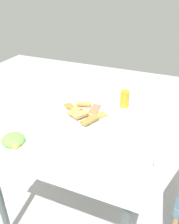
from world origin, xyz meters
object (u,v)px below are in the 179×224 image
(dining_table, at_px, (91,126))
(salad_plate_greens, at_px, (107,153))
(fork, at_px, (85,90))
(spoon, at_px, (89,91))
(pide_platter, at_px, (86,114))
(salad_plate_rice, at_px, (13,141))
(soda_can, at_px, (125,99))
(paper_napkin, at_px, (87,91))
(drinking_glass, at_px, (78,163))

(dining_table, height_order, salad_plate_greens, salad_plate_greens)
(fork, height_order, spoon, same)
(spoon, bearing_deg, pide_platter, 26.59)
(salad_plate_greens, bearing_deg, spoon, -150.43)
(salad_plate_rice, bearing_deg, salad_plate_greens, 101.65)
(dining_table, bearing_deg, spoon, -155.24)
(salad_plate_rice, distance_m, fork, 0.80)
(soda_can, bearing_deg, paper_napkin, -111.87)
(soda_can, height_order, paper_napkin, soda_can)
(salad_plate_rice, relative_size, drinking_glass, 2.27)
(fork, bearing_deg, salad_plate_greens, 39.71)
(pide_platter, xyz_separation_m, salad_plate_rice, (0.44, -0.25, 0.01))
(dining_table, distance_m, drinking_glass, 0.52)
(paper_napkin, bearing_deg, spoon, 90.00)
(dining_table, distance_m, salad_plate_greens, 0.42)
(soda_can, height_order, fork, soda_can)
(salad_plate_greens, distance_m, salad_plate_rice, 0.53)
(soda_can, bearing_deg, fork, -110.89)
(dining_table, bearing_deg, paper_napkin, -152.89)
(paper_napkin, bearing_deg, soda_can, 68.13)
(salad_plate_rice, xyz_separation_m, paper_napkin, (-0.80, 0.11, -0.02))
(spoon, bearing_deg, soda_can, 73.76)
(drinking_glass, relative_size, paper_napkin, 0.64)
(soda_can, bearing_deg, salad_plate_rice, -34.57)
(salad_plate_greens, xyz_separation_m, drinking_glass, (0.15, -0.10, 0.03))
(soda_can, bearing_deg, pide_platter, -42.46)
(soda_can, xyz_separation_m, fork, (-0.14, -0.37, -0.06))
(paper_napkin, height_order, fork, fork)
(dining_table, relative_size, salad_plate_greens, 5.94)
(fork, bearing_deg, soda_can, 77.05)
(spoon, bearing_deg, dining_table, 31.46)
(pide_platter, distance_m, salad_plate_greens, 0.42)
(salad_plate_rice, distance_m, soda_can, 0.80)
(salad_plate_rice, bearing_deg, dining_table, 147.05)
(salad_plate_greens, distance_m, fork, 0.81)
(dining_table, xyz_separation_m, salad_plate_greens, (0.34, 0.23, 0.09))
(salad_plate_rice, relative_size, spoon, 1.08)
(drinking_glass, xyz_separation_m, spoon, (-0.85, -0.30, -0.04))
(soda_can, relative_size, drinking_glass, 1.37)
(paper_napkin, bearing_deg, pide_platter, 22.39)
(salad_plate_greens, distance_m, drinking_glass, 0.18)
(drinking_glass, height_order, fork, drinking_glass)
(drinking_glass, distance_m, fork, 0.91)
(soda_can, bearing_deg, spoon, -112.95)
(salad_plate_greens, relative_size, fork, 1.04)
(spoon, bearing_deg, paper_napkin, -83.29)
(salad_plate_rice, distance_m, spoon, 0.81)
(salad_plate_rice, height_order, drinking_glass, drinking_glass)
(dining_table, relative_size, pide_platter, 3.42)
(salad_plate_greens, xyz_separation_m, spoon, (-0.69, -0.39, -0.01))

